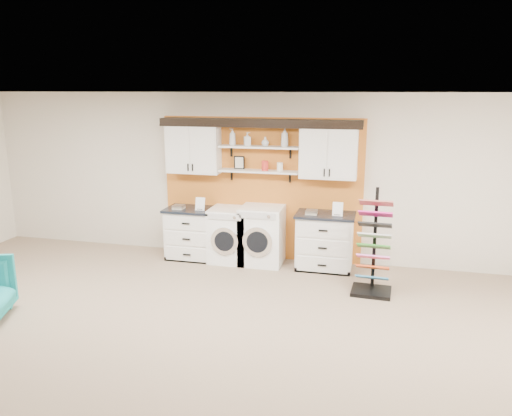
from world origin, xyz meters
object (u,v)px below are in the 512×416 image
(base_cabinet_right, at_px, (325,241))
(sample_rack, at_px, (373,260))
(washer, at_px, (230,235))
(base_cabinet_left, at_px, (193,233))
(dryer, at_px, (262,235))

(base_cabinet_right, relative_size, sample_rack, 0.62)
(base_cabinet_right, xyz_separation_m, washer, (-1.59, -0.00, -0.00))
(base_cabinet_left, relative_size, base_cabinet_right, 0.95)
(base_cabinet_left, bearing_deg, dryer, -0.16)
(washer, bearing_deg, sample_rack, -19.77)
(base_cabinet_left, bearing_deg, washer, -0.29)
(base_cabinet_right, xyz_separation_m, sample_rack, (0.77, -0.85, 0.04))
(base_cabinet_right, relative_size, dryer, 0.96)
(base_cabinet_left, distance_m, base_cabinet_right, 2.26)
(washer, bearing_deg, base_cabinet_left, 179.71)
(base_cabinet_left, height_order, washer, washer)
(base_cabinet_right, height_order, dryer, dryer)
(base_cabinet_left, bearing_deg, sample_rack, -15.69)
(base_cabinet_right, bearing_deg, dryer, -179.81)
(base_cabinet_left, xyz_separation_m, dryer, (1.22, -0.00, 0.05))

